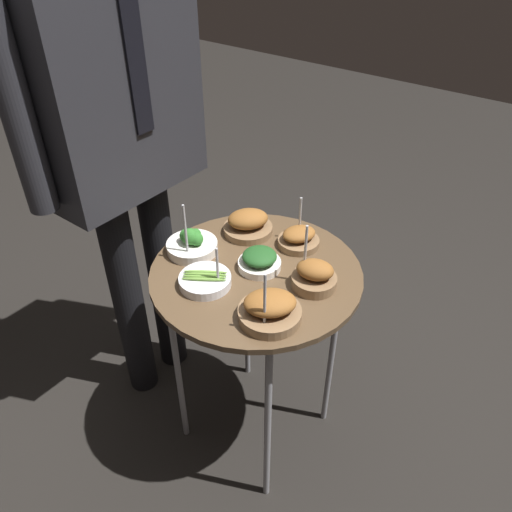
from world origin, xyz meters
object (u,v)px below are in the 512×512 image
at_px(serving_cart, 256,288).
at_px(bowl_roast_near_rim, 270,309).
at_px(bowl_spinach_front_center, 261,261).
at_px(waiter_figure, 115,110).
at_px(bowl_roast_mid_right, 248,224).
at_px(bowl_broccoli_far_rim, 192,244).
at_px(bowl_asparagus_front_left, 205,280).
at_px(bowl_roast_center, 299,238).
at_px(bowl_roast_back_left, 314,276).

height_order(serving_cart, bowl_roast_near_rim, bowl_roast_near_rim).
relative_size(serving_cart, bowl_spinach_front_center, 5.95).
bearing_deg(bowl_spinach_front_center, waiter_figure, 95.20).
distance_m(bowl_spinach_front_center, bowl_roast_mid_right, 0.18).
distance_m(bowl_broccoli_far_rim, bowl_asparagus_front_left, 0.16).
height_order(bowl_roast_mid_right, waiter_figure, waiter_figure).
xyz_separation_m(bowl_roast_center, bowl_roast_mid_right, (-0.04, 0.16, 0.01)).
bearing_deg(bowl_asparagus_front_left, bowl_roast_back_left, -53.44).
xyz_separation_m(serving_cart, bowl_roast_back_left, (0.04, -0.16, 0.10)).
height_order(bowl_roast_center, bowl_roast_back_left, bowl_roast_back_left).
bearing_deg(bowl_roast_back_left, bowl_asparagus_front_left, 126.56).
bearing_deg(bowl_roast_back_left, bowl_spinach_front_center, 99.33).
height_order(bowl_spinach_front_center, bowl_roast_near_rim, bowl_roast_near_rim).
distance_m(bowl_spinach_front_center, bowl_roast_back_left, 0.16).
height_order(bowl_broccoli_far_rim, bowl_roast_back_left, bowl_broccoli_far_rim).
distance_m(bowl_asparagus_front_left, waiter_figure, 0.54).
bearing_deg(bowl_spinach_front_center, bowl_asparagus_front_left, 152.93).
relative_size(bowl_spinach_front_center, bowl_roast_back_left, 0.68).
relative_size(bowl_asparagus_front_left, bowl_roast_center, 0.98).
bearing_deg(bowl_roast_near_rim, bowl_roast_center, 20.97).
bearing_deg(bowl_broccoli_far_rim, bowl_roast_back_left, -77.30).
xyz_separation_m(bowl_spinach_front_center, waiter_figure, (-0.04, 0.48, 0.33)).
bearing_deg(serving_cart, bowl_spinach_front_center, -15.37).
bearing_deg(serving_cart, bowl_broccoli_far_rim, 101.29).
relative_size(bowl_roast_center, bowl_roast_back_left, 0.80).
bearing_deg(bowl_roast_back_left, bowl_broccoli_far_rim, 102.70).
bearing_deg(bowl_broccoli_far_rim, bowl_roast_mid_right, -21.47).
bearing_deg(bowl_roast_mid_right, bowl_spinach_front_center, -130.68).
distance_m(bowl_broccoli_far_rim, bowl_roast_mid_right, 0.19).
bearing_deg(bowl_roast_back_left, bowl_roast_near_rim, 173.61).
xyz_separation_m(bowl_roast_back_left, waiter_figure, (-0.07, 0.63, 0.32)).
bearing_deg(waiter_figure, bowl_roast_back_left, -83.77).
bearing_deg(bowl_roast_mid_right, bowl_roast_center, -76.68).
relative_size(bowl_roast_center, bowl_roast_mid_right, 0.93).
relative_size(serving_cart, bowl_roast_mid_right, 4.65).
relative_size(bowl_broccoli_far_rim, waiter_figure, 0.11).
distance_m(serving_cart, bowl_broccoli_far_rim, 0.23).
bearing_deg(bowl_asparagus_front_left, bowl_roast_near_rim, -90.05).
height_order(serving_cart, bowl_spinach_front_center, bowl_spinach_front_center).
xyz_separation_m(bowl_asparagus_front_left, bowl_roast_center, (0.30, -0.10, 0.01)).
bearing_deg(bowl_roast_mid_right, bowl_asparagus_front_left, -166.54).
bearing_deg(bowl_asparagus_front_left, bowl_roast_mid_right, 13.46).
xyz_separation_m(bowl_broccoli_far_rim, bowl_roast_near_rim, (-0.09, -0.35, 0.01)).
bearing_deg(waiter_figure, bowl_broccoli_far_rim, -92.79).
relative_size(bowl_roast_center, waiter_figure, 0.08).
relative_size(bowl_roast_back_left, waiter_figure, 0.11).
bearing_deg(waiter_figure, bowl_asparagus_front_left, -104.43).
xyz_separation_m(bowl_spinach_front_center, bowl_roast_near_rim, (-0.15, -0.14, 0.01)).
bearing_deg(bowl_asparagus_front_left, serving_cart, -28.35).
height_order(bowl_asparagus_front_left, bowl_roast_back_left, bowl_roast_back_left).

